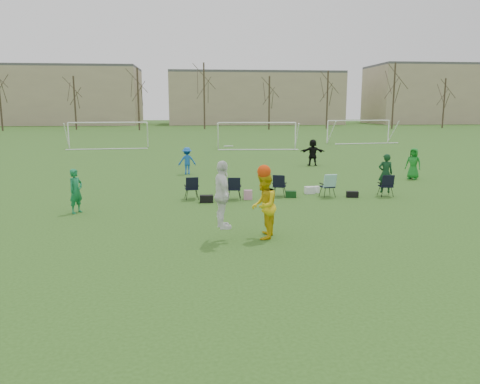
{
  "coord_description": "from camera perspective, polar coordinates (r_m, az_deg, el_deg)",
  "views": [
    {
      "loc": [
        -1.89,
        -11.83,
        3.86
      ],
      "look_at": [
        -0.49,
        2.42,
        1.25
      ],
      "focal_mm": 35.0,
      "sensor_mm": 36.0,
      "label": 1
    }
  ],
  "objects": [
    {
      "name": "fielder_black",
      "position": [
        31.57,
        8.85,
        4.79
      ],
      "size": [
        1.67,
        0.69,
        1.76
      ],
      "primitive_type": "imported",
      "rotation": [
        0.0,
        0.0,
        3.03
      ],
      "color": "black",
      "rests_on": "ground"
    },
    {
      "name": "goal_left",
      "position": [
        46.58,
        -15.76,
        7.57
      ],
      "size": [
        7.39,
        0.76,
        2.46
      ],
      "rotation": [
        0.0,
        0.0,
        0.09
      ],
      "color": "white",
      "rests_on": "ground"
    },
    {
      "name": "center_contest",
      "position": [
        13.61,
        0.79,
        -1.03
      ],
      "size": [
        2.07,
        1.4,
        2.81
      ],
      "color": "white",
      "rests_on": "ground"
    },
    {
      "name": "fielder_green_near",
      "position": [
        18.17,
        -19.38,
        0.11
      ],
      "size": [
        0.65,
        0.72,
        1.64
      ],
      "primitive_type": "imported",
      "rotation": [
        0.0,
        0.0,
        1.03
      ],
      "color": "#157642",
      "rests_on": "ground"
    },
    {
      "name": "tree_line",
      "position": [
        81.71,
        -4.19,
        11.17
      ],
      "size": [
        110.28,
        3.28,
        11.4
      ],
      "color": "#382B21",
      "rests_on": "ground"
    },
    {
      "name": "ground",
      "position": [
        12.58,
        3.35,
        -7.55
      ],
      "size": [
        260.0,
        260.0,
        0.0
      ],
      "primitive_type": "plane",
      "color": "#2C5019",
      "rests_on": "ground"
    },
    {
      "name": "goal_right",
      "position": [
        52.98,
        14.28,
        7.93
      ],
      "size": [
        7.35,
        1.14,
        2.46
      ],
      "rotation": [
        0.0,
        0.0,
        0.14
      ],
      "color": "white",
      "rests_on": "ground"
    },
    {
      "name": "fielder_blue",
      "position": [
        27.34,
        -6.47,
        3.8
      ],
      "size": [
        1.07,
        0.69,
        1.56
      ],
      "primitive_type": "imported",
      "rotation": [
        0.0,
        0.0,
        3.26
      ],
      "color": "#1756B1",
      "rests_on": "ground"
    },
    {
      "name": "goal_mid",
      "position": [
        44.26,
        2.07,
        7.82
      ],
      "size": [
        7.4,
        0.63,
        2.46
      ],
      "rotation": [
        0.0,
        0.0,
        -0.07
      ],
      "color": "white",
      "rests_on": "ground"
    },
    {
      "name": "building_row",
      "position": [
        108.19,
        -1.05,
        11.46
      ],
      "size": [
        126.0,
        16.0,
        13.0
      ],
      "color": "tan",
      "rests_on": "ground"
    },
    {
      "name": "sideline_setup",
      "position": [
        20.39,
        7.69,
        0.89
      ],
      "size": [
        9.14,
        2.0,
        1.86
      ],
      "color": "#0F371A",
      "rests_on": "ground"
    },
    {
      "name": "fielder_green_far",
      "position": [
        26.96,
        20.38,
        3.27
      ],
      "size": [
        0.97,
        0.95,
        1.69
      ],
      "primitive_type": "imported",
      "rotation": [
        0.0,
        0.0,
        -0.75
      ],
      "color": "#157821",
      "rests_on": "ground"
    }
  ]
}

